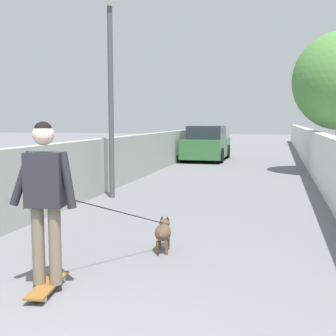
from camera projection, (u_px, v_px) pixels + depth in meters
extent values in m
plane|color=slate|center=(235.00, 169.00, 16.10)|extent=(80.00, 80.00, 0.00)
cube|color=#999E93|center=(148.00, 153.00, 14.77)|extent=(48.00, 0.30, 1.34)
cube|color=silver|center=(318.00, 155.00, 13.44)|extent=(48.00, 0.30, 1.42)
cylinder|color=#4C4C51|center=(111.00, 104.00, 9.91)|extent=(0.12, 0.12, 4.32)
cube|color=brown|center=(48.00, 285.00, 4.59)|extent=(0.82, 0.32, 0.02)
cylinder|color=beige|center=(51.00, 279.00, 4.87)|extent=(0.06, 0.04, 0.06)
cylinder|color=beige|center=(63.00, 279.00, 4.86)|extent=(0.06, 0.04, 0.06)
cylinder|color=beige|center=(31.00, 299.00, 4.32)|extent=(0.06, 0.04, 0.06)
cylinder|color=beige|center=(44.00, 299.00, 4.31)|extent=(0.06, 0.04, 0.06)
cylinder|color=#726651|center=(38.00, 245.00, 4.55)|extent=(0.15, 0.15, 0.82)
cylinder|color=#726651|center=(55.00, 246.00, 4.53)|extent=(0.15, 0.15, 0.82)
cube|color=#26262D|center=(45.00, 180.00, 4.46)|extent=(0.27, 0.41, 0.56)
cylinder|color=#26262D|center=(22.00, 178.00, 4.49)|extent=(0.13, 0.29, 0.58)
cylinder|color=#26262D|center=(67.00, 180.00, 4.44)|extent=(0.12, 0.19, 0.59)
sphere|color=beige|center=(43.00, 135.00, 4.41)|extent=(0.22, 0.22, 0.22)
sphere|color=black|center=(43.00, 131.00, 4.41)|extent=(0.19, 0.19, 0.19)
ellipsoid|color=brown|center=(163.00, 233.00, 5.93)|extent=(0.41, 0.27, 0.22)
sphere|color=brown|center=(165.00, 223.00, 6.17)|extent=(0.15, 0.15, 0.15)
cone|color=black|center=(162.00, 218.00, 6.17)|extent=(0.06, 0.06, 0.06)
cone|color=black|center=(168.00, 218.00, 6.16)|extent=(0.06, 0.06, 0.06)
cylinder|color=brown|center=(160.00, 243.00, 6.08)|extent=(0.04, 0.04, 0.18)
cylinder|color=brown|center=(168.00, 243.00, 6.07)|extent=(0.04, 0.04, 0.18)
cylinder|color=brown|center=(157.00, 248.00, 5.84)|extent=(0.04, 0.04, 0.18)
cylinder|color=brown|center=(166.00, 248.00, 5.83)|extent=(0.04, 0.04, 0.18)
cylinder|color=brown|center=(161.00, 231.00, 5.69)|extent=(0.14, 0.05, 0.13)
cylinder|color=black|center=(112.00, 210.00, 5.20)|extent=(1.64, 0.83, 0.66)
cube|color=#336B38|center=(207.00, 148.00, 19.57)|extent=(3.88, 1.70, 0.80)
cube|color=#262B33|center=(207.00, 132.00, 19.50)|extent=(2.02, 1.50, 0.60)
cylinder|color=black|center=(194.00, 151.00, 20.95)|extent=(0.64, 0.22, 0.64)
cylinder|color=black|center=(227.00, 151.00, 20.57)|extent=(0.64, 0.22, 0.64)
cylinder|color=black|center=(184.00, 155.00, 18.63)|extent=(0.64, 0.22, 0.64)
cylinder|color=black|center=(221.00, 155.00, 18.25)|extent=(0.64, 0.22, 0.64)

